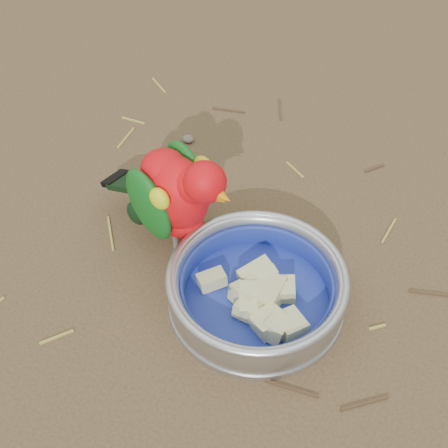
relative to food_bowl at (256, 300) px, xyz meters
The scene contains 6 objects.
ground 0.04m from the food_bowl, 33.76° to the right, with size 60.00×60.00×0.00m, color brown.
food_bowl is the anchor object (origin of this frame).
bowl_wall 0.03m from the food_bowl, ahead, with size 0.23×0.23×0.04m, color #B2B2BA, non-canonical shape.
fruit_wedges 0.02m from the food_bowl, behind, with size 0.14×0.14×0.03m, color beige, non-canonical shape.
lory_parrot 0.17m from the food_bowl, 166.73° to the left, with size 0.10×0.21×0.17m, color red, non-canonical shape.
ground_debris 0.05m from the food_bowl, 89.24° to the left, with size 0.90×0.80×0.01m, color #AD9C46, non-canonical shape.
Camera 1 is at (0.20, -0.42, 0.67)m, focal length 50.00 mm.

